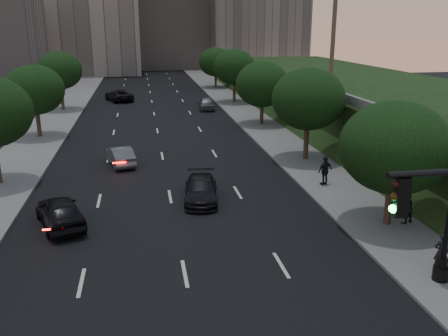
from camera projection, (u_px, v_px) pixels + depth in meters
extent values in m
cube|color=black|center=(158.00, 136.00, 42.50)|extent=(16.00, 140.00, 0.02)
cube|color=slate|center=(269.00, 131.00, 44.18)|extent=(4.50, 140.00, 0.15)
cube|color=slate|center=(38.00, 140.00, 40.78)|extent=(4.50, 140.00, 0.15)
cube|color=black|center=(398.00, 110.00, 43.68)|extent=(18.00, 90.00, 4.00)
cube|color=slate|center=(312.00, 86.00, 41.59)|extent=(0.35, 90.00, 0.70)
cube|color=#A49C96|center=(169.00, 9.00, 107.58)|extent=(22.00, 18.00, 26.00)
cylinder|color=#38281C|center=(389.00, 199.00, 23.06)|extent=(0.36, 0.36, 2.86)
ellipsoid|color=black|center=(395.00, 147.00, 22.30)|extent=(5.20, 5.20, 4.42)
cylinder|color=#38281C|center=(306.00, 139.00, 34.32)|extent=(0.36, 0.36, 3.21)
ellipsoid|color=black|center=(308.00, 99.00, 33.47)|extent=(5.20, 5.20, 4.42)
cylinder|color=#38281C|center=(262.00, 111.00, 46.62)|extent=(0.36, 0.36, 2.86)
ellipsoid|color=black|center=(262.00, 84.00, 45.87)|extent=(5.20, 5.20, 4.42)
cylinder|color=#38281C|center=(234.00, 90.00, 59.77)|extent=(0.36, 0.36, 3.21)
ellipsoid|color=black|center=(234.00, 67.00, 58.92)|extent=(5.20, 5.20, 4.42)
cylinder|color=#38281C|center=(216.00, 79.00, 73.95)|extent=(0.36, 0.36, 2.86)
ellipsoid|color=black|center=(216.00, 62.00, 73.20)|extent=(5.20, 5.20, 4.42)
cylinder|color=#38281C|center=(38.00, 121.00, 41.30)|extent=(0.36, 0.36, 2.99)
ellipsoid|color=black|center=(35.00, 90.00, 40.51)|extent=(5.00, 5.00, 4.25)
cylinder|color=#38281C|center=(62.00, 97.00, 54.46)|extent=(0.36, 0.36, 3.26)
ellipsoid|color=black|center=(59.00, 70.00, 53.60)|extent=(5.00, 5.00, 4.25)
cylinder|color=#4C4233|center=(335.00, 5.00, 41.89)|extent=(0.40, 0.40, 14.50)
cube|color=black|center=(402.00, 197.00, 10.90)|extent=(0.32, 0.22, 0.95)
sphere|color=black|center=(396.00, 184.00, 10.77)|extent=(0.20, 0.20, 0.20)
sphere|color=#3F2B0A|center=(394.00, 197.00, 10.86)|extent=(0.20, 0.20, 0.20)
sphere|color=#19F24C|center=(393.00, 209.00, 10.95)|extent=(0.20, 0.20, 0.20)
cylinder|color=black|center=(440.00, 275.00, 18.17)|extent=(0.60, 0.60, 0.70)
cylinder|color=black|center=(442.00, 263.00, 18.03)|extent=(0.40, 0.40, 0.40)
imported|color=black|center=(60.00, 211.00, 23.25)|extent=(3.24, 4.87, 1.54)
imported|color=slate|center=(120.00, 156.00, 33.53)|extent=(2.34, 4.29, 1.34)
imported|color=black|center=(119.00, 95.00, 61.59)|extent=(4.19, 5.99, 1.52)
imported|color=black|center=(201.00, 190.00, 26.67)|extent=(2.37, 4.68, 1.30)
imported|color=#585A60|center=(207.00, 103.00, 55.39)|extent=(2.02, 4.42, 1.47)
imported|color=black|center=(441.00, 252.00, 18.68)|extent=(0.66, 0.52, 1.59)
imported|color=black|center=(406.00, 208.00, 23.24)|extent=(0.91, 0.80, 1.60)
imported|color=black|center=(325.00, 171.00, 28.82)|extent=(1.14, 0.80, 1.80)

